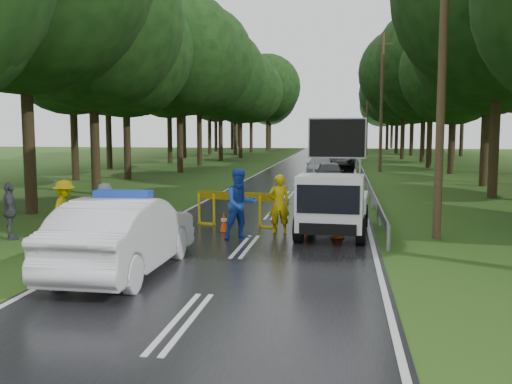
% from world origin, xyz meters
% --- Properties ---
extents(ground, '(160.00, 160.00, 0.00)m').
position_xyz_m(ground, '(0.00, 0.00, 0.00)').
color(ground, '#214C15').
rests_on(ground, ground).
extents(road, '(7.00, 140.00, 0.02)m').
position_xyz_m(road, '(0.00, 30.00, 0.01)').
color(road, black).
rests_on(road, ground).
extents(guardrail, '(0.12, 60.06, 0.70)m').
position_xyz_m(guardrail, '(3.70, 29.67, 0.55)').
color(guardrail, gray).
rests_on(guardrail, ground).
extents(utility_pole_near, '(1.40, 0.24, 10.00)m').
position_xyz_m(utility_pole_near, '(5.20, 2.00, 5.06)').
color(utility_pole_near, '#483721').
rests_on(utility_pole_near, ground).
extents(utility_pole_mid, '(1.40, 0.24, 10.00)m').
position_xyz_m(utility_pole_mid, '(5.20, 28.00, 5.06)').
color(utility_pole_mid, '#483721').
rests_on(utility_pole_mid, ground).
extents(utility_pole_far, '(1.40, 0.24, 10.00)m').
position_xyz_m(utility_pole_far, '(5.20, 54.00, 5.06)').
color(utility_pole_far, '#483721').
rests_on(utility_pole_far, ground).
extents(police_sedan, '(1.78, 5.02, 1.81)m').
position_xyz_m(police_sedan, '(-2.11, -3.13, 0.83)').
color(police_sedan, silver).
rests_on(police_sedan, ground).
extents(work_truck, '(2.15, 4.39, 3.41)m').
position_xyz_m(work_truck, '(2.26, 1.97, 0.92)').
color(work_truck, gray).
rests_on(work_truck, ground).
extents(barrier, '(2.69, 0.53, 1.13)m').
position_xyz_m(barrier, '(-0.80, 3.02, 0.85)').
color(barrier, '#D8BC0B').
rests_on(barrier, ground).
extents(officer, '(0.74, 0.57, 1.79)m').
position_xyz_m(officer, '(0.67, 2.00, 0.90)').
color(officer, gold).
rests_on(officer, ground).
extents(civilian, '(1.23, 1.17, 2.01)m').
position_xyz_m(civilian, '(-0.32, 1.05, 1.01)').
color(civilian, '#1C47B7').
rests_on(civilian, ground).
extents(bystander_left, '(0.79, 1.19, 1.72)m').
position_xyz_m(bystander_left, '(-5.08, 0.00, 0.86)').
color(bystander_left, '#DFBC0C').
rests_on(bystander_left, ground).
extents(bystander_mid, '(0.87, 1.01, 1.63)m').
position_xyz_m(bystander_mid, '(-6.73, 0.01, 0.81)').
color(bystander_mid, '#42434A').
rests_on(bystander_mid, ground).
extents(bystander_right, '(0.90, 0.74, 1.57)m').
position_xyz_m(bystander_right, '(-4.26, 0.83, 0.79)').
color(bystander_right, gray).
rests_on(bystander_right, ground).
extents(queue_car_first, '(1.76, 3.95, 1.32)m').
position_xyz_m(queue_car_first, '(1.78, 17.26, 0.66)').
color(queue_car_first, '#44454C').
rests_on(queue_car_first, ground).
extents(queue_car_second, '(2.00, 4.52, 1.29)m').
position_xyz_m(queue_car_second, '(1.02, 23.26, 0.65)').
color(queue_car_second, '#A5A7AD').
rests_on(queue_car_second, ground).
extents(queue_car_third, '(2.77, 5.05, 1.34)m').
position_xyz_m(queue_car_third, '(2.08, 29.26, 0.67)').
color(queue_car_third, black).
rests_on(queue_car_third, ground).
extents(queue_car_fourth, '(2.19, 5.14, 1.65)m').
position_xyz_m(queue_car_fourth, '(2.60, 40.92, 0.83)').
color(queue_car_fourth, '#45494E').
rests_on(queue_car_fourth, ground).
extents(cone_near_left, '(0.39, 0.39, 0.83)m').
position_xyz_m(cone_near_left, '(-3.50, -1.95, 0.40)').
color(cone_near_left, black).
rests_on(cone_near_left, ground).
extents(cone_center, '(0.30, 0.30, 0.64)m').
position_xyz_m(cone_center, '(-1.00, 2.00, 0.31)').
color(cone_center, black).
rests_on(cone_center, ground).
extents(cone_far, '(0.33, 0.33, 0.69)m').
position_xyz_m(cone_far, '(1.40, 2.50, 0.33)').
color(cone_far, black).
rests_on(cone_far, ground).
extents(cone_left_mid, '(0.32, 0.32, 0.68)m').
position_xyz_m(cone_left_mid, '(-3.37, 0.50, 0.33)').
color(cone_left_mid, black).
rests_on(cone_left_mid, ground).
extents(cone_right, '(0.38, 0.38, 0.81)m').
position_xyz_m(cone_right, '(2.40, 1.50, 0.39)').
color(cone_right, black).
rests_on(cone_right, ground).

